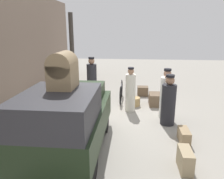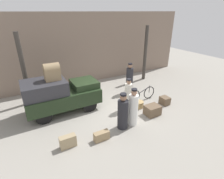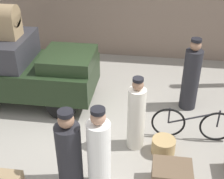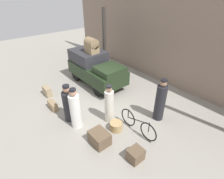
# 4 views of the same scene
# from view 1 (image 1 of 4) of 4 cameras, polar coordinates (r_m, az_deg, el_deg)

# --- Properties ---
(ground_plane) EXTENTS (30.00, 30.00, 0.00)m
(ground_plane) POSITION_cam_1_polar(r_m,az_deg,el_deg) (7.41, 1.41, -7.55)
(ground_plane) COLOR gray
(canopy_pillar_right) EXTENTS (0.22, 0.22, 3.69)m
(canopy_pillar_right) POSITION_cam_1_polar(r_m,az_deg,el_deg) (11.43, -10.39, 9.96)
(canopy_pillar_right) COLOR #38332D
(canopy_pillar_right) RESTS_ON ground
(truck) EXTENTS (3.43, 1.60, 1.69)m
(truck) POSITION_cam_1_polar(r_m,az_deg,el_deg) (5.22, -11.29, -7.07)
(truck) COLOR black
(truck) RESTS_ON ground
(bicycle) EXTENTS (1.73, 0.04, 0.77)m
(bicycle) POSITION_cam_1_polar(r_m,az_deg,el_deg) (9.12, 2.40, -0.62)
(bicycle) COLOR black
(bicycle) RESTS_ON ground
(wicker_basket) EXTENTS (0.48, 0.48, 0.32)m
(wicker_basket) POSITION_cam_1_polar(r_m,az_deg,el_deg) (8.61, 5.72, -3.13)
(wicker_basket) COLOR tan
(wicker_basket) RESTS_ON ground
(porter_with_bicycle) EXTENTS (0.35, 0.35, 1.61)m
(porter_with_bicycle) POSITION_cam_1_polar(r_m,az_deg,el_deg) (7.88, 4.84, -0.48)
(porter_with_bicycle) COLOR silver
(porter_with_bicycle) RESTS_ON ground
(porter_standing_middle) EXTENTS (0.44, 0.44, 1.59)m
(porter_standing_middle) POSITION_cam_1_polar(r_m,az_deg,el_deg) (6.97, 14.53, -3.32)
(porter_standing_middle) COLOR #232328
(porter_standing_middle) RESTS_ON ground
(conductor_in_dark_uniform) EXTENTS (0.40, 0.40, 1.68)m
(conductor_in_dark_uniform) POSITION_cam_1_polar(r_m,az_deg,el_deg) (7.44, 13.91, -1.66)
(conductor_in_dark_uniform) COLOR white
(conductor_in_dark_uniform) RESTS_ON ground
(porter_lifting_near_truck) EXTENTS (0.41, 0.41, 1.80)m
(porter_lifting_near_truck) POSITION_cam_1_polar(r_m,az_deg,el_deg) (9.15, -5.27, 2.33)
(porter_lifting_near_truck) COLOR #232328
(porter_lifting_near_truck) RESTS_ON ground
(trunk_large_brown) EXTENTS (0.59, 0.25, 0.46)m
(trunk_large_brown) POSITION_cam_1_polar(r_m,az_deg,el_deg) (5.09, 18.58, -17.05)
(trunk_large_brown) COLOR #9E8966
(trunk_large_brown) RESTS_ON ground
(suitcase_black_upright) EXTENTS (0.60, 0.24, 0.35)m
(suitcase_black_upright) POSITION_cam_1_polar(r_m,az_deg,el_deg) (6.21, 18.29, -11.39)
(suitcase_black_upright) COLOR #937A56
(suitcase_black_upright) RESTS_ON ground
(suitcase_small_leather) EXTENTS (0.42, 0.47, 0.41)m
(suitcase_small_leather) POSITION_cam_1_polar(r_m,az_deg,el_deg) (9.94, 8.01, -0.39)
(suitcase_small_leather) COLOR brown
(suitcase_small_leather) RESTS_ON ground
(trunk_umber_medium) EXTENTS (0.70, 0.55, 0.47)m
(trunk_umber_medium) POSITION_cam_1_polar(r_m,az_deg,el_deg) (8.77, 11.45, -2.53)
(trunk_umber_medium) COLOR brown
(trunk_umber_medium) RESTS_ON ground
(trunk_on_truck_roof) EXTENTS (0.67, 0.51, 0.77)m
(trunk_on_truck_roof) POSITION_cam_1_polar(r_m,az_deg,el_deg) (4.71, -12.74, 4.98)
(trunk_on_truck_roof) COLOR #937A56
(trunk_on_truck_roof) RESTS_ON truck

